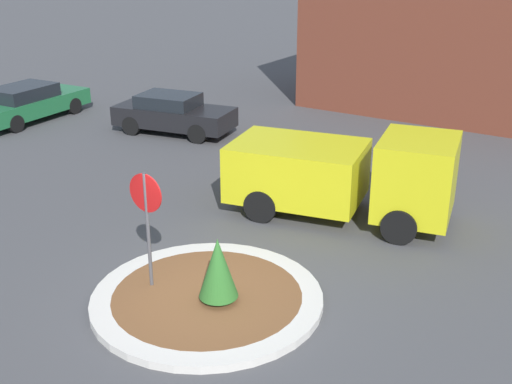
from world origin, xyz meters
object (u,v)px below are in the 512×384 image
object	(u,v)px
utility_truck	(343,174)
parked_sedan_green	(28,102)
stop_sign	(147,210)
parked_sedan_black	(173,113)

from	to	relation	value
utility_truck	parked_sedan_green	world-z (taller)	utility_truck
parked_sedan_green	stop_sign	bearing A→B (deg)	-124.22
utility_truck	parked_sedan_black	size ratio (longest dim) A/B	1.30
utility_truck	parked_sedan_green	distance (m)	14.11
stop_sign	parked_sedan_black	distance (m)	11.13
utility_truck	parked_sedan_green	size ratio (longest dim) A/B	1.18
utility_truck	stop_sign	bearing A→B (deg)	-117.63
utility_truck	parked_sedan_black	world-z (taller)	utility_truck
stop_sign	utility_truck	bearing A→B (deg)	73.72
utility_truck	parked_sedan_green	xyz separation A→B (m)	(-13.98, 1.83, -0.44)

